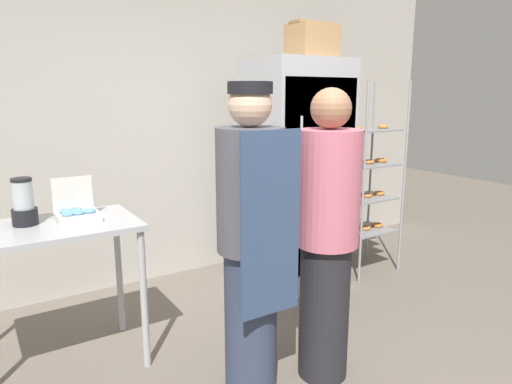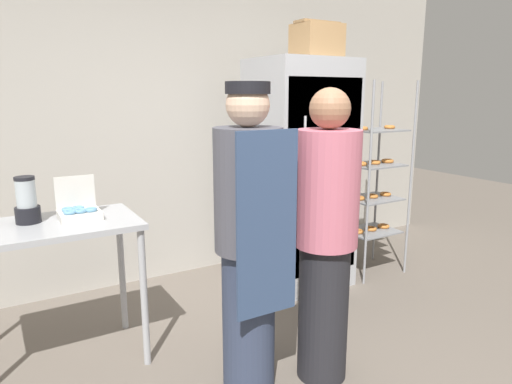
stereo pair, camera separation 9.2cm
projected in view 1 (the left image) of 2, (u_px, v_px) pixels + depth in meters
name	position (u px, v px, depth m)	size (l,w,h in m)	color
back_wall	(165.00, 114.00, 4.09)	(6.40, 0.12, 3.01)	#B7B2A8
refrigerator	(295.00, 175.00, 3.98)	(0.79, 0.71, 1.96)	#ADAFB5
baking_rack	(367.00, 182.00, 4.28)	(0.55, 0.44, 1.79)	#93969B
prep_counter	(39.00, 247.00, 2.66)	(1.11, 0.61, 0.93)	#ADAFB5
donut_box	(77.00, 213.00, 2.76)	(0.24, 0.21, 0.25)	silver
blender_pitcher	(24.00, 204.00, 2.65)	(0.14, 0.14, 0.28)	black
cardboard_storage_box	(312.00, 41.00, 3.74)	(0.37, 0.29, 0.29)	#A87F51
person_baker	(251.00, 239.00, 2.48)	(0.37, 0.39, 1.74)	#333D56
person_customer	(327.00, 237.00, 2.62)	(0.36, 0.36, 1.71)	#232328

